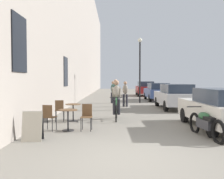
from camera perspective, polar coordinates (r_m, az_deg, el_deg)
ground_plane at (r=5.54m, az=4.59°, el=-15.81°), size 88.00×88.00×0.00m
building_facade_left at (r=20.15m, az=-8.80°, el=16.86°), size 0.54×68.00×13.66m
cafe_table_near at (r=8.44m, az=-10.24°, el=-5.96°), size 0.64×0.64×0.72m
cafe_chair_near_toward_street at (r=8.43m, az=-5.93°, el=-5.98°), size 0.39×0.39×0.89m
cafe_chair_near_toward_wall at (r=8.51m, az=-14.54°, el=-5.96°), size 0.44×0.44×0.89m
cafe_table_mid at (r=10.34m, az=-9.07°, el=-4.46°), size 0.64×0.64×0.72m
cafe_chair_mid_toward_street at (r=10.37m, az=-12.13°, el=-4.48°), size 0.42×0.42×0.89m
sandwich_board_sign at (r=7.32m, az=-18.01°, el=-8.11°), size 0.57×0.41×0.84m
cyclist_on_bicycle at (r=10.67m, az=1.04°, el=-2.67°), size 0.52×1.76×1.74m
pedestrian_near at (r=13.93m, az=0.84°, el=-0.77°), size 0.38×0.29×1.76m
pedestrian_mid at (r=15.82m, az=3.10°, el=-0.67°), size 0.37×0.29×1.65m
pedestrian_far at (r=18.17m, az=0.23°, el=-0.30°), size 0.36×0.27×1.64m
street_lamp at (r=18.71m, az=6.53°, el=6.44°), size 0.32×0.32×4.90m
parked_car_nearest at (r=9.29m, az=23.76°, el=-3.99°), size 1.77×4.06×1.43m
parked_car_second at (r=15.07m, az=14.42°, el=-1.47°), size 1.78×4.18×1.49m
parked_car_third at (r=20.89m, az=10.50°, el=-0.45°), size 1.77×4.16×1.48m
parked_car_fourth at (r=27.15m, az=7.75°, el=0.28°), size 1.99×4.50×1.58m
parked_motorcycle at (r=7.89m, az=21.04°, el=-7.49°), size 0.62×2.14×0.92m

